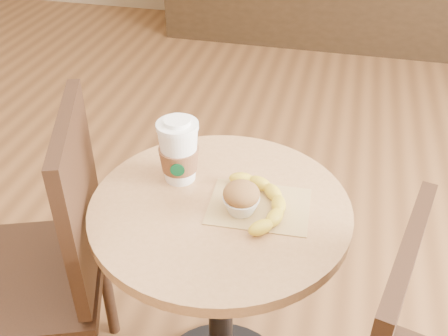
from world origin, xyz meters
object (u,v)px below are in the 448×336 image
Objects in this scene: cafe_table at (220,274)px; muffin at (241,198)px; chair_left at (45,263)px; coffee_cup at (179,153)px; banana at (256,203)px.

cafe_table is 8.45× the size of muffin.
coffee_cup is (0.34, 0.18, 0.30)m from chair_left.
chair_left is at bearing -165.32° from coffee_cup.
muffin reaches higher than banana.
muffin is at bearing 78.04° from chair_left.
coffee_cup is 0.23m from banana.
coffee_cup is 1.96× the size of muffin.
chair_left is 4.16× the size of banana.
cafe_table is at bearing 163.78° from muffin.
coffee_cup is at bearing 96.85° from chair_left.
coffee_cup is at bearing 139.74° from banana.
chair_left is 0.61m from banana.
cafe_table is 0.77× the size of chair_left.
muffin is (0.18, -0.10, -0.04)m from coffee_cup.
cafe_table is 0.35m from coffee_cup.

